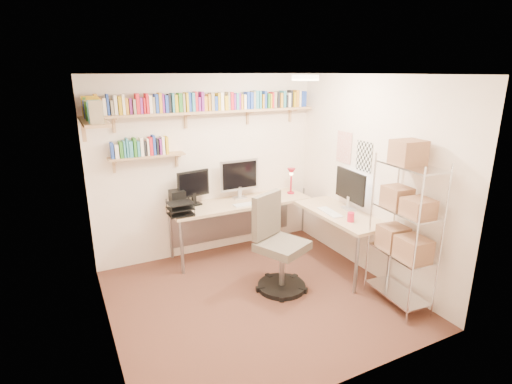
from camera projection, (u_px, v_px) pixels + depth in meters
ground at (257, 298)px, 4.65m from camera, size 3.20×3.20×0.00m
room_shell at (257, 168)px, 4.20m from camera, size 3.24×3.04×2.52m
wall_shelves at (182, 113)px, 4.99m from camera, size 3.12×1.09×0.80m
corner_desk at (258, 206)px, 5.46m from camera, size 2.38×2.01×1.34m
office_chair at (278, 250)px, 4.74m from camera, size 0.68×0.69×1.16m
wire_rack at (405, 214)px, 4.24m from camera, size 0.42×0.76×1.86m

